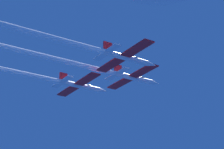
{
  "coord_description": "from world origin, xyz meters",
  "views": [
    {
      "loc": [
        62.04,
        -45.29,
        -29.95
      ],
      "look_at": [
        -0.24,
        -5.73,
        -0.04
      ],
      "focal_mm": 66.64,
      "sensor_mm": 36.0,
      "label": 1
    }
  ],
  "objects": [
    {
      "name": "jet_lead",
      "position": [
        -0.61,
        -15.04,
        0.53
      ],
      "size": [
        14.99,
        49.96,
        2.48
      ],
      "color": "white"
    },
    {
      "name": "jet_left_wing",
      "position": [
        -8.17,
        -22.18,
        -0.36
      ],
      "size": [
        14.99,
        47.89,
        2.48
      ],
      "color": "white"
    },
    {
      "name": "jet_right_wing",
      "position": [
        8.06,
        -20.46,
        -0.23
      ],
      "size": [
        14.99,
        44.77,
        2.48
      ],
      "color": "white"
    }
  ]
}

